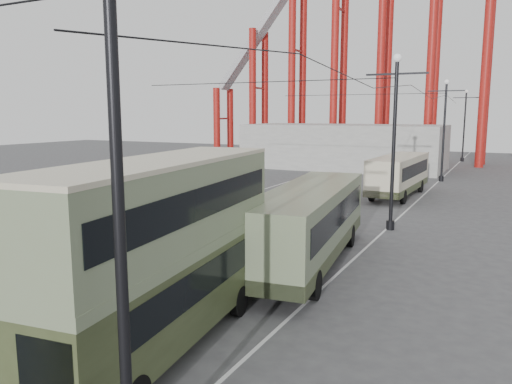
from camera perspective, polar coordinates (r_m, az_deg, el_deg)
The scene contains 11 objects.
ground at distance 15.60m, azimuth -22.81°, elevation -15.43°, with size 160.00×160.00×0.00m, color #444446.
road_markings at distance 31.71m, azimuth 4.24°, elevation -2.44°, with size 12.52×120.00×0.01m.
lamp_post_near at distance 8.29m, azimuth -16.37°, elevation 19.73°, with size 3.20×0.44×10.80m.
lamp_post_mid at distance 27.59m, azimuth 15.47°, elevation 5.35°, with size 3.20×0.44×9.32m.
lamp_post_far at distance 49.32m, azimuth 20.68°, elevation 6.55°, with size 3.20×0.44×9.32m.
lamp_post_distant at distance 71.22m, azimuth 22.71°, elevation 7.00°, with size 3.20×0.44×9.32m.
fairground_shed at distance 58.66m, azimuth 10.00°, elevation 5.15°, with size 22.00×10.00×5.00m, color gray.
double_decker_bus at distance 13.38m, azimuth -10.71°, elevation -5.92°, with size 3.50×9.73×5.11m.
single_decker_green at distance 20.79m, azimuth 6.06°, elevation -3.38°, with size 4.05×11.75×3.25m.
single_decker_cream at distance 39.46m, azimuth 16.01°, elevation 2.03°, with size 2.89×9.99×3.08m.
pedestrian at distance 22.59m, azimuth -5.57°, elevation -4.80°, with size 0.66×0.43×1.81m, color black.
Camera 1 is at (11.11, -8.98, 6.26)m, focal length 35.00 mm.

